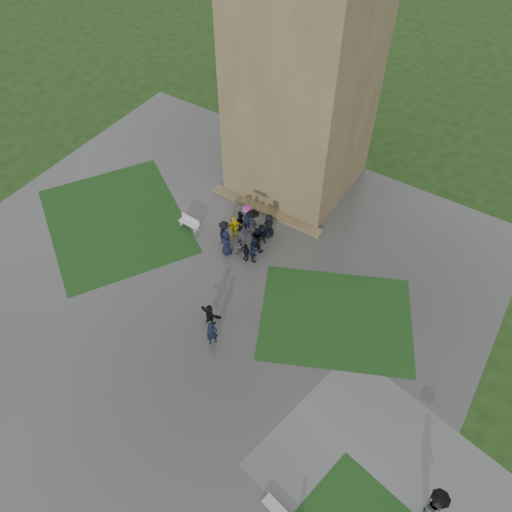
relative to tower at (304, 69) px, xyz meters
The scene contains 11 objects.
ground 17.49m from the tower, 90.00° to the right, with size 120.00×120.00×0.00m, color black.
plaza 15.81m from the tower, 90.00° to the right, with size 34.00×34.00×0.02m, color #363634.
lawn_inset_left 16.55m from the tower, 127.69° to the right, with size 11.00×9.00×0.01m, color black.
lawn_inset_right 15.90m from the tower, 49.64° to the right, with size 9.00×7.00×0.01m, color black.
tower is the anchor object (origin of this frame).
tower_plinth 9.90m from the tower, 90.00° to the right, with size 9.00×0.80×0.22m, color brown.
bench 12.67m from the tower, 112.63° to the right, with size 1.57×0.54×0.90m.
visitor_cluster 11.16m from the tower, 85.83° to the right, with size 3.46×3.81×2.73m.
pedestrian_mid 17.66m from the tower, 78.05° to the right, with size 0.66×0.43×1.80m, color black.
pedestrian_near 16.66m from the tower, 80.82° to the right, with size 1.48×0.53×1.59m, color black.
pedestrian_path 25.41m from the tower, 45.67° to the right, with size 0.93×0.98×2.36m.
Camera 1 is at (13.65, -11.89, 25.09)m, focal length 35.00 mm.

